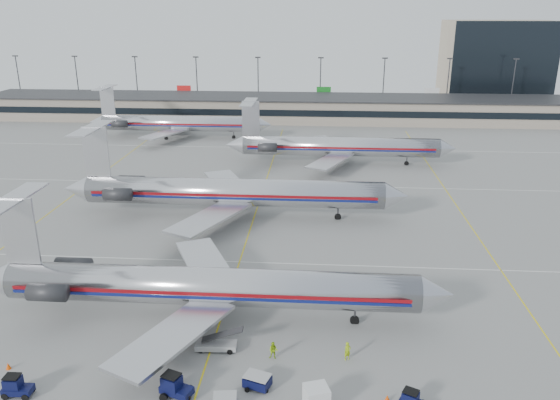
# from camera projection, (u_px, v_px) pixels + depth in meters

# --- Properties ---
(ground) EXTENTS (260.00, 260.00, 0.00)m
(ground) POSITION_uv_depth(u_px,v_px,m) (225.00, 305.00, 54.64)
(ground) COLOR gray
(ground) RESTS_ON ground
(apron_markings) EXTENTS (160.00, 0.15, 0.02)m
(apron_markings) POSITION_uv_depth(u_px,v_px,m) (239.00, 262.00, 64.05)
(apron_markings) COLOR silver
(apron_markings) RESTS_ON ground
(terminal) EXTENTS (162.00, 17.00, 6.25)m
(terminal) POSITION_uv_depth(u_px,v_px,m) (286.00, 108.00, 145.83)
(terminal) COLOR gray
(terminal) RESTS_ON ground
(light_mast_row) EXTENTS (163.60, 0.40, 15.28)m
(light_mast_row) POSITION_uv_depth(u_px,v_px,m) (289.00, 81.00, 157.24)
(light_mast_row) COLOR #38383D
(light_mast_row) RESTS_ON ground
(distant_building) EXTENTS (30.00, 20.00, 25.00)m
(distant_building) POSITION_uv_depth(u_px,v_px,m) (494.00, 63.00, 166.76)
(distant_building) COLOR tan
(distant_building) RESTS_ON ground
(jet_foreground) EXTENTS (45.35, 26.70, 11.87)m
(jet_foreground) POSITION_uv_depth(u_px,v_px,m) (201.00, 286.00, 51.38)
(jet_foreground) COLOR silver
(jet_foreground) RESTS_ON ground
(jet_second_row) EXTENTS (49.07, 28.89, 12.84)m
(jet_second_row) POSITION_uv_depth(u_px,v_px,m) (227.00, 192.00, 76.94)
(jet_second_row) COLOR silver
(jet_second_row) RESTS_ON ground
(jet_third_row) EXTENTS (43.65, 26.85, 11.93)m
(jet_third_row) POSITION_uv_depth(u_px,v_px,m) (335.00, 146.00, 103.62)
(jet_third_row) COLOR silver
(jet_third_row) RESTS_ON ground
(jet_back_row) EXTENTS (42.47, 26.13, 11.61)m
(jet_back_row) POSITION_uv_depth(u_px,v_px,m) (176.00, 123.00, 125.12)
(jet_back_row) COLOR silver
(jet_back_row) RESTS_ON ground
(tug_left) EXTENTS (2.22, 1.18, 1.80)m
(tug_left) POSITION_uv_depth(u_px,v_px,m) (16.00, 387.00, 41.62)
(tug_left) COLOR #090C33
(tug_left) RESTS_ON ground
(tug_center) EXTENTS (2.74, 2.02, 2.00)m
(tug_center) POSITION_uv_depth(u_px,v_px,m) (174.00, 387.00, 41.50)
(tug_center) COLOR #090C33
(tug_center) RESTS_ON ground
(cart_outer) EXTENTS (2.34, 1.95, 1.14)m
(cart_outer) POSITION_uv_depth(u_px,v_px,m) (257.00, 381.00, 42.58)
(cart_outer) COLOR #090C33
(cart_outer) RESTS_ON ground
(uld_container) EXTENTS (2.48, 2.26, 2.16)m
(uld_container) POSITION_uv_depth(u_px,v_px,m) (316.00, 399.00, 39.86)
(uld_container) COLOR #2D2D30
(uld_container) RESTS_ON ground
(belt_loader) EXTENTS (4.21, 1.42, 2.22)m
(belt_loader) POSITION_uv_depth(u_px,v_px,m) (217.00, 344.00, 47.32)
(belt_loader) COLOR #A1A1A1
(belt_loader) RESTS_ON ground
(ramp_worker_near) EXTENTS (0.72, 0.64, 1.66)m
(ramp_worker_near) POSITION_uv_depth(u_px,v_px,m) (347.00, 351.00, 45.95)
(ramp_worker_near) COLOR #9CC112
(ramp_worker_near) RESTS_ON ground
(ramp_worker_far) EXTENTS (0.84, 0.70, 1.56)m
(ramp_worker_far) POSITION_uv_depth(u_px,v_px,m) (273.00, 351.00, 46.10)
(ramp_worker_far) COLOR #93C312
(ramp_worker_far) RESTS_ON ground
(cone_right) EXTENTS (0.50, 0.50, 0.62)m
(cone_right) POSITION_uv_depth(u_px,v_px,m) (387.00, 398.00, 41.13)
(cone_right) COLOR #F04D08
(cone_right) RESTS_ON ground
(cone_left) EXTENTS (0.54, 0.54, 0.57)m
(cone_left) POSITION_uv_depth(u_px,v_px,m) (8.00, 366.00, 44.92)
(cone_left) COLOR #F04D08
(cone_left) RESTS_ON ground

